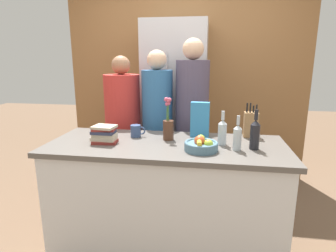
{
  "coord_description": "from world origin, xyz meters",
  "views": [
    {
      "loc": [
        0.34,
        -2.11,
        1.59
      ],
      "look_at": [
        0.0,
        0.1,
        1.05
      ],
      "focal_mm": 30.0,
      "sensor_mm": 36.0,
      "label": 1
    }
  ],
  "objects_px": {
    "refrigerator": "(175,107)",
    "bottle_oil": "(255,134)",
    "knife_block": "(251,124)",
    "coffee_mug": "(136,131)",
    "flower_vase": "(168,126)",
    "bottle_wine": "(237,137)",
    "cereal_box": "(200,120)",
    "book_stack": "(104,134)",
    "person_at_sink": "(123,125)",
    "person_in_blue": "(157,122)",
    "fruit_bowl": "(201,145)",
    "person_in_red_tee": "(192,117)",
    "bottle_vinegar": "(222,132)"
  },
  "relations": [
    {
      "from": "refrigerator",
      "to": "person_in_red_tee",
      "type": "height_order",
      "value": "refrigerator"
    },
    {
      "from": "flower_vase",
      "to": "person_at_sink",
      "type": "distance_m",
      "value": 0.81
    },
    {
      "from": "book_stack",
      "to": "person_at_sink",
      "type": "bearing_deg",
      "value": 96.35
    },
    {
      "from": "person_in_red_tee",
      "to": "book_stack",
      "type": "bearing_deg",
      "value": -125.44
    },
    {
      "from": "person_in_red_tee",
      "to": "refrigerator",
      "type": "bearing_deg",
      "value": 118.26
    },
    {
      "from": "bottle_vinegar",
      "to": "bottle_oil",
      "type": "bearing_deg",
      "value": -18.37
    },
    {
      "from": "fruit_bowl",
      "to": "person_in_blue",
      "type": "xyz_separation_m",
      "value": [
        -0.48,
        0.79,
        -0.03
      ]
    },
    {
      "from": "fruit_bowl",
      "to": "person_in_red_tee",
      "type": "height_order",
      "value": "person_in_red_tee"
    },
    {
      "from": "bottle_wine",
      "to": "bottle_oil",
      "type": "bearing_deg",
      "value": 17.98
    },
    {
      "from": "bottle_oil",
      "to": "person_in_red_tee",
      "type": "relative_size",
      "value": 0.17
    },
    {
      "from": "cereal_box",
      "to": "book_stack",
      "type": "height_order",
      "value": "cereal_box"
    },
    {
      "from": "refrigerator",
      "to": "bottle_oil",
      "type": "bearing_deg",
      "value": -59.67
    },
    {
      "from": "book_stack",
      "to": "bottle_vinegar",
      "type": "relative_size",
      "value": 0.77
    },
    {
      "from": "cereal_box",
      "to": "bottle_wine",
      "type": "bearing_deg",
      "value": -48.15
    },
    {
      "from": "coffee_mug",
      "to": "person_in_blue",
      "type": "xyz_separation_m",
      "value": [
        0.09,
        0.5,
        -0.03
      ]
    },
    {
      "from": "refrigerator",
      "to": "coffee_mug",
      "type": "height_order",
      "value": "refrigerator"
    },
    {
      "from": "knife_block",
      "to": "person_in_blue",
      "type": "bearing_deg",
      "value": 158.37
    },
    {
      "from": "cereal_box",
      "to": "person_in_blue",
      "type": "relative_size",
      "value": 0.18
    },
    {
      "from": "cereal_box",
      "to": "bottle_vinegar",
      "type": "relative_size",
      "value": 1.12
    },
    {
      "from": "refrigerator",
      "to": "bottle_oil",
      "type": "height_order",
      "value": "refrigerator"
    },
    {
      "from": "person_in_blue",
      "to": "person_in_red_tee",
      "type": "relative_size",
      "value": 0.94
    },
    {
      "from": "book_stack",
      "to": "bottle_vinegar",
      "type": "bearing_deg",
      "value": 6.2
    },
    {
      "from": "person_at_sink",
      "to": "person_in_red_tee",
      "type": "distance_m",
      "value": 0.73
    },
    {
      "from": "fruit_bowl",
      "to": "flower_vase",
      "type": "distance_m",
      "value": 0.38
    },
    {
      "from": "person_in_red_tee",
      "to": "bottle_oil",
      "type": "bearing_deg",
      "value": -48.91
    },
    {
      "from": "fruit_bowl",
      "to": "bottle_wine",
      "type": "bearing_deg",
      "value": 10.79
    },
    {
      "from": "refrigerator",
      "to": "cereal_box",
      "type": "height_order",
      "value": "refrigerator"
    },
    {
      "from": "fruit_bowl",
      "to": "flower_vase",
      "type": "bearing_deg",
      "value": 139.89
    },
    {
      "from": "flower_vase",
      "to": "bottle_oil",
      "type": "bearing_deg",
      "value": -12.52
    },
    {
      "from": "bottle_oil",
      "to": "refrigerator",
      "type": "bearing_deg",
      "value": 120.33
    },
    {
      "from": "refrigerator",
      "to": "person_at_sink",
      "type": "height_order",
      "value": "refrigerator"
    },
    {
      "from": "cereal_box",
      "to": "person_in_red_tee",
      "type": "relative_size",
      "value": 0.17
    },
    {
      "from": "fruit_bowl",
      "to": "cereal_box",
      "type": "distance_m",
      "value": 0.39
    },
    {
      "from": "refrigerator",
      "to": "bottle_wine",
      "type": "height_order",
      "value": "refrigerator"
    },
    {
      "from": "cereal_box",
      "to": "bottle_oil",
      "type": "bearing_deg",
      "value": -33.85
    },
    {
      "from": "cereal_box",
      "to": "person_in_blue",
      "type": "height_order",
      "value": "person_in_blue"
    },
    {
      "from": "flower_vase",
      "to": "bottle_vinegar",
      "type": "height_order",
      "value": "flower_vase"
    },
    {
      "from": "person_at_sink",
      "to": "person_in_red_tee",
      "type": "relative_size",
      "value": 0.91
    },
    {
      "from": "bottle_oil",
      "to": "fruit_bowl",
      "type": "bearing_deg",
      "value": -166.77
    },
    {
      "from": "flower_vase",
      "to": "bottle_wine",
      "type": "bearing_deg",
      "value": -19.37
    },
    {
      "from": "cereal_box",
      "to": "coffee_mug",
      "type": "relative_size",
      "value": 2.36
    },
    {
      "from": "bottle_wine",
      "to": "cereal_box",
      "type": "bearing_deg",
      "value": 131.85
    },
    {
      "from": "knife_block",
      "to": "bottle_wine",
      "type": "relative_size",
      "value": 1.14
    },
    {
      "from": "knife_block",
      "to": "coffee_mug",
      "type": "relative_size",
      "value": 2.32
    },
    {
      "from": "flower_vase",
      "to": "cereal_box",
      "type": "relative_size",
      "value": 1.18
    },
    {
      "from": "book_stack",
      "to": "person_in_blue",
      "type": "distance_m",
      "value": 0.78
    },
    {
      "from": "bottle_vinegar",
      "to": "person_in_blue",
      "type": "relative_size",
      "value": 0.16
    },
    {
      "from": "book_stack",
      "to": "bottle_oil",
      "type": "relative_size",
      "value": 0.69
    },
    {
      "from": "refrigerator",
      "to": "fruit_bowl",
      "type": "bearing_deg",
      "value": -75.04
    },
    {
      "from": "coffee_mug",
      "to": "person_in_blue",
      "type": "height_order",
      "value": "person_in_blue"
    }
  ]
}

